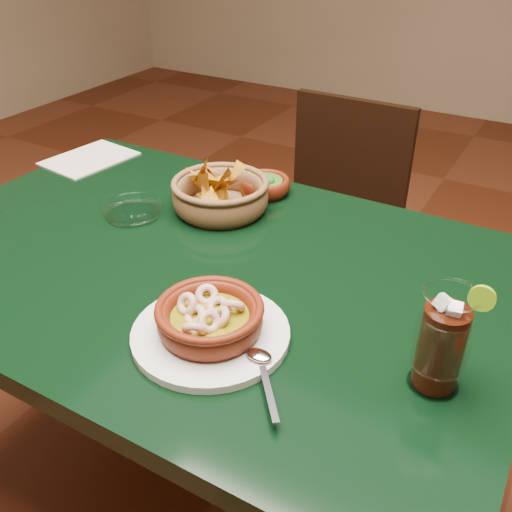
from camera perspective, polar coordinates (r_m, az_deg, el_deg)
The scene contains 9 objects.
ground at distance 1.62m, azimuth -4.27°, elevation -23.18°, with size 7.00×7.00×0.00m, color #471C0C.
dining_table at distance 1.15m, azimuth -5.56°, elevation -4.39°, with size 1.20×0.80×0.75m.
dining_chair at distance 1.78m, azimuth 7.50°, elevation 2.59°, with size 0.40×0.40×0.84m.
shrimp_plate at distance 0.89m, azimuth -4.60°, elevation -6.57°, with size 0.31×0.25×0.08m.
chip_basket at distance 1.25m, azimuth -3.61°, elevation 6.17°, with size 0.24×0.24×0.14m.
guacamole_ramekin at distance 1.33m, azimuth 0.91°, elevation 7.15°, with size 0.14×0.14×0.05m.
cola_drink at distance 0.82m, azimuth 18.10°, elevation -8.13°, with size 0.16×0.16×0.18m.
glass_ashtray at distance 1.26m, azimuth -12.24°, elevation 4.62°, with size 0.14×0.14×0.03m.
paper_menu at distance 1.59m, azimuth -16.32°, elevation 9.33°, with size 0.19×0.24×0.00m.
Camera 1 is at (0.56, -0.74, 1.33)m, focal length 40.00 mm.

